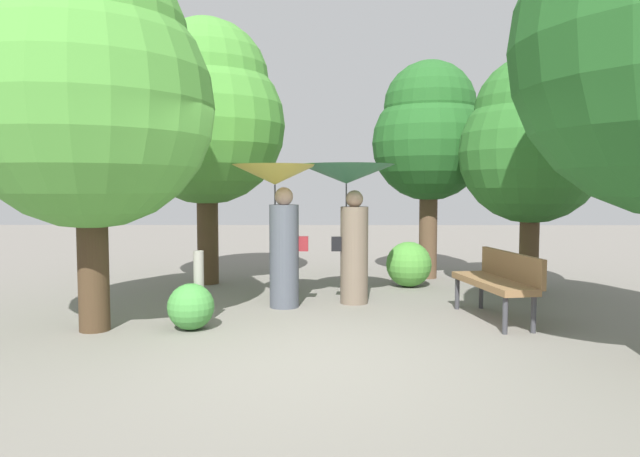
# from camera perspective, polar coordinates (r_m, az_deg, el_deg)

# --- Properties ---
(ground_plane) EXTENTS (40.00, 40.00, 0.00)m
(ground_plane) POSITION_cam_1_polar(r_m,az_deg,el_deg) (5.69, -0.24, -12.47)
(ground_plane) COLOR slate
(person_left) EXTENTS (1.14, 1.14, 1.93)m
(person_left) POSITION_cam_1_polar(r_m,az_deg,el_deg) (7.75, -4.11, 2.19)
(person_left) COLOR #474C56
(person_left) RESTS_ON ground
(person_right) EXTENTS (1.34, 1.34, 1.95)m
(person_right) POSITION_cam_1_polar(r_m,az_deg,el_deg) (8.01, 2.87, 2.97)
(person_right) COLOR #6B5B4C
(person_right) RESTS_ON ground
(park_bench) EXTENTS (0.74, 1.56, 0.83)m
(park_bench) POSITION_cam_1_polar(r_m,az_deg,el_deg) (7.39, 17.33, -4.76)
(park_bench) COLOR #38383D
(park_bench) RESTS_ON ground
(tree_near_left) EXTENTS (2.77, 2.77, 4.32)m
(tree_near_left) POSITION_cam_1_polar(r_m,az_deg,el_deg) (7.02, -22.01, 13.09)
(tree_near_left) COLOR #42301E
(tree_near_left) RESTS_ON ground
(tree_near_right) EXTENTS (2.15, 2.15, 3.59)m
(tree_near_right) POSITION_cam_1_polar(r_m,az_deg,el_deg) (9.27, 20.27, 8.24)
(tree_near_right) COLOR #4C3823
(tree_near_right) RESTS_ON ground
(tree_mid_left) EXTENTS (2.63, 2.63, 4.42)m
(tree_mid_left) POSITION_cam_1_polar(r_m,az_deg,el_deg) (9.94, -11.24, 11.25)
(tree_mid_left) COLOR #4C3823
(tree_mid_left) RESTS_ON ground
(tree_mid_right) EXTENTS (2.03, 2.03, 3.87)m
(tree_mid_right) POSITION_cam_1_polar(r_m,az_deg,el_deg) (10.53, 10.80, 9.33)
(tree_mid_right) COLOR brown
(tree_mid_right) RESTS_ON ground
(bush_path_left) EXTENTS (0.74, 0.74, 0.74)m
(bush_path_left) POSITION_cam_1_polar(r_m,az_deg,el_deg) (9.55, 8.80, -3.53)
(bush_path_left) COLOR #4C9338
(bush_path_left) RESTS_ON ground
(bush_path_right) EXTENTS (0.53, 0.53, 0.53)m
(bush_path_right) POSITION_cam_1_polar(r_m,az_deg,el_deg) (6.77, -12.70, -7.58)
(bush_path_right) COLOR #428C3D
(bush_path_right) RESTS_ON ground
(path_marker_post) EXTENTS (0.12, 0.12, 0.88)m
(path_marker_post) POSITION_cam_1_polar(r_m,az_deg,el_deg) (6.93, -11.93, -5.82)
(path_marker_post) COLOR gray
(path_marker_post) RESTS_ON ground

